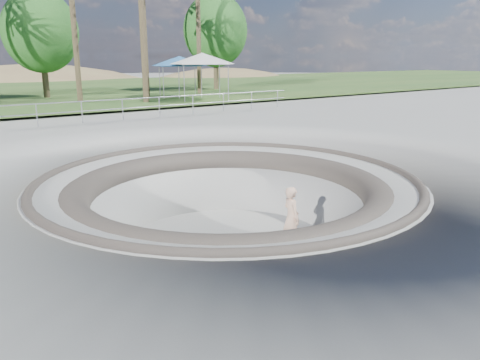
{
  "coord_description": "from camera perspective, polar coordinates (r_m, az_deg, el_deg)",
  "views": [
    {
      "loc": [
        -6.93,
        -10.09,
        3.2
      ],
      "look_at": [
        0.4,
        -0.02,
        -0.1
      ],
      "focal_mm": 35.0,
      "sensor_mm": 36.0,
      "label": 1
    }
  ],
  "objects": [
    {
      "name": "skateboard",
      "position": [
        12.87,
        6.16,
        -8.25
      ],
      "size": [
        0.9,
        0.35,
        0.09
      ],
      "color": "brown",
      "rests_on": "ground"
    },
    {
      "name": "safety_railing",
      "position": [
        23.29,
        -18.71,
        7.88
      ],
      "size": [
        25.0,
        0.06,
        1.03
      ],
      "color": "gray",
      "rests_on": "ground"
    },
    {
      "name": "skate_bowl",
      "position": [
        13.23,
        -1.46,
        -7.5
      ],
      "size": [
        14.0,
        14.0,
        4.1
      ],
      "color": "#9C9D98",
      "rests_on": "ground"
    },
    {
      "name": "ground",
      "position": [
        12.65,
        -1.52,
        0.18
      ],
      "size": [
        180.0,
        180.0,
        0.0
      ],
      "primitive_type": "plane",
      "color": "#9C9D98",
      "rests_on": "ground"
    },
    {
      "name": "bushy_tree_mid",
      "position": [
        37.53,
        -23.15,
        16.28
      ],
      "size": [
        5.27,
        4.79,
        7.6
      ],
      "color": "brown",
      "rests_on": "ground"
    },
    {
      "name": "distant_hills",
      "position": [
        68.87,
        -26.79,
        4.72
      ],
      "size": [
        103.2,
        45.0,
        28.6
      ],
      "color": "brown",
      "rests_on": "ground"
    },
    {
      "name": "skater",
      "position": [
        12.55,
        6.27,
        -4.57
      ],
      "size": [
        0.53,
        0.7,
        1.71
      ],
      "primitive_type": "imported",
      "rotation": [
        0.0,
        0.0,
        1.36
      ],
      "color": "beige",
      "rests_on": "skateboard"
    },
    {
      "name": "canopy_white",
      "position": [
        32.98,
        -4.61,
        14.53
      ],
      "size": [
        5.79,
        5.79,
        3.16
      ],
      "color": "gray",
      "rests_on": "ground"
    },
    {
      "name": "bushy_tree_right",
      "position": [
        43.89,
        -3.0,
        17.73
      ],
      "size": [
        5.87,
        5.34,
        8.47
      ],
      "color": "brown",
      "rests_on": "ground"
    },
    {
      "name": "canopy_blue",
      "position": [
        35.87,
        -7.4,
        14.17
      ],
      "size": [
        5.44,
        5.44,
        2.94
      ],
      "color": "gray",
      "rests_on": "ground"
    }
  ]
}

